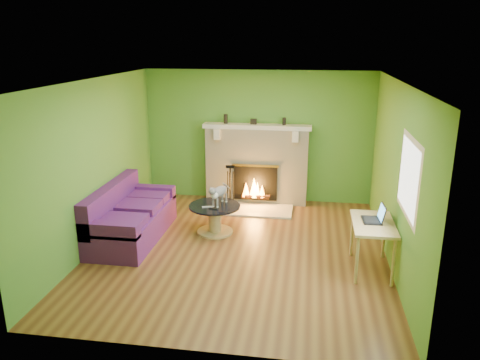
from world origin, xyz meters
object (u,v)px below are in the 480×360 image
object	(u,v)px
desk	(373,228)
cat	(220,194)
sofa	(129,218)
coffee_table	(215,217)

from	to	relation	value
desk	cat	distance (m)	2.59
sofa	coffee_table	bearing A→B (deg)	17.05
sofa	desk	size ratio (longest dim) A/B	2.04
coffee_table	desk	bearing A→B (deg)	-21.76
coffee_table	desk	xyz separation A→B (m)	(2.46, -0.98, 0.36)
sofa	coffee_table	distance (m)	1.41
coffee_table	desk	size ratio (longest dim) A/B	0.88
sofa	coffee_table	xyz separation A→B (m)	(1.35, 0.41, -0.06)
coffee_table	cat	size ratio (longest dim) A/B	1.43
sofa	desk	world-z (taller)	sofa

